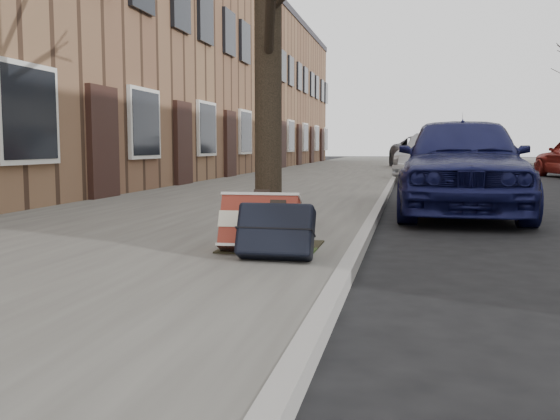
% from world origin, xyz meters
% --- Properties ---
extents(ground, '(120.00, 120.00, 0.00)m').
position_xyz_m(ground, '(0.00, 0.00, 0.00)').
color(ground, black).
rests_on(ground, ground).
extents(near_sidewalk, '(5.00, 70.00, 0.12)m').
position_xyz_m(near_sidewalk, '(-3.70, 15.00, 0.06)').
color(near_sidewalk, slate).
rests_on(near_sidewalk, ground).
extents(house_near, '(6.80, 40.00, 7.00)m').
position_xyz_m(house_near, '(-9.60, 16.00, 3.50)').
color(house_near, brown).
rests_on(house_near, ground).
extents(dirt_patch, '(0.85, 0.85, 0.02)m').
position_xyz_m(dirt_patch, '(-2.00, 1.20, 0.13)').
color(dirt_patch, black).
rests_on(dirt_patch, near_sidewalk).
extents(suitcase_red, '(0.68, 0.38, 0.52)m').
position_xyz_m(suitcase_red, '(-2.04, 0.91, 0.38)').
color(suitcase_red, maroon).
rests_on(suitcase_red, near_sidewalk).
extents(suitcase_navy, '(0.62, 0.37, 0.48)m').
position_xyz_m(suitcase_navy, '(-1.83, 0.58, 0.36)').
color(suitcase_navy, black).
rests_on(suitcase_navy, near_sidewalk).
extents(car_near_front, '(1.89, 4.55, 1.54)m').
position_xyz_m(car_near_front, '(-0.03, 5.59, 0.77)').
color(car_near_front, '#131545').
rests_on(car_near_front, ground).
extents(car_near_mid, '(2.69, 4.61, 1.44)m').
position_xyz_m(car_near_mid, '(0.06, 15.16, 0.72)').
color(car_near_mid, '#B0B4B9').
rests_on(car_near_mid, ground).
extents(car_near_back, '(3.46, 5.76, 1.50)m').
position_xyz_m(car_near_back, '(-0.12, 23.25, 0.75)').
color(car_near_back, '#3A393E').
rests_on(car_near_back, ground).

